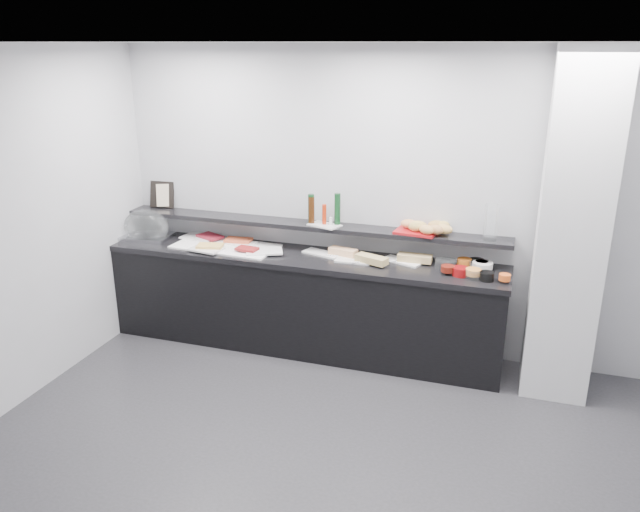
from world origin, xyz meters
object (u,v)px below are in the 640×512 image
(sandwich_plate_mid, at_px, (353,261))
(bread_tray, at_px, (416,232))
(cloche_base, at_px, (146,237))
(framed_print, at_px, (162,195))
(carafe, at_px, (491,222))
(condiment_tray, at_px, (325,225))

(sandwich_plate_mid, distance_m, bread_tray, 0.60)
(cloche_base, relative_size, framed_print, 1.89)
(sandwich_plate_mid, bearing_deg, cloche_base, 178.13)
(bread_tray, distance_m, carafe, 0.63)
(cloche_base, distance_m, condiment_tray, 1.80)
(carafe, bearing_deg, framed_print, 178.09)
(framed_print, relative_size, condiment_tray, 0.93)
(framed_print, relative_size, carafe, 0.87)
(cloche_base, bearing_deg, bread_tray, -0.98)
(framed_print, xyz_separation_m, carafe, (3.15, -0.11, 0.02))
(sandwich_plate_mid, xyz_separation_m, framed_print, (-2.04, 0.30, 0.37))
(sandwich_plate_mid, relative_size, framed_print, 1.20)
(sandwich_plate_mid, xyz_separation_m, condiment_tray, (-0.31, 0.17, 0.25))
(condiment_tray, xyz_separation_m, bread_tray, (0.82, 0.03, 0.00))
(cloche_base, height_order, sandwich_plate_mid, cloche_base)
(cloche_base, bearing_deg, sandwich_plate_mid, -5.63)
(framed_print, height_order, carafe, carafe)
(cloche_base, distance_m, bread_tray, 2.61)
(sandwich_plate_mid, relative_size, carafe, 1.04)
(sandwich_plate_mid, distance_m, condiment_tray, 0.43)
(sandwich_plate_mid, distance_m, framed_print, 2.10)
(cloche_base, bearing_deg, condiment_tray, -0.38)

